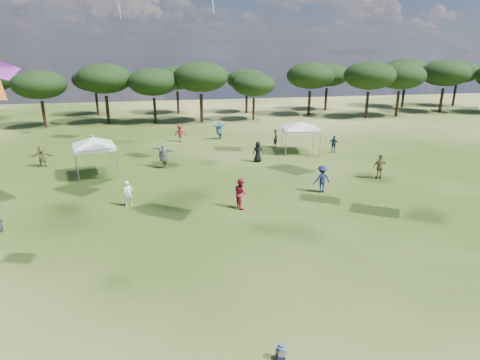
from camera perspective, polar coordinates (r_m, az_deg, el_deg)
The scene contains 5 objects.
tree_line at distance 54.91m, azimuth -6.96°, elevation 14.26°, with size 108.78×17.63×7.77m.
tent_left at distance 30.54m, azimuth -20.19°, elevation 5.50°, with size 5.50×5.50×3.14m.
tent_right at distance 36.09m, azimuth 8.69°, elevation 8.02°, with size 6.22×6.22×3.07m.
toddler at distance 12.77m, azimuth 5.93°, elevation -23.24°, with size 0.41×0.44×0.55m.
festival_crowd at distance 32.17m, azimuth -8.10°, elevation 3.66°, with size 27.64×21.28×1.90m.
Camera 1 is at (-2.84, -7.16, 8.59)m, focal length 30.00 mm.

